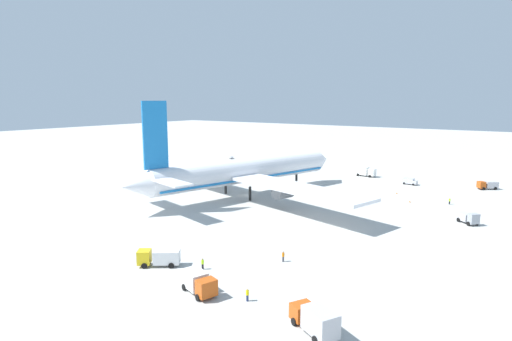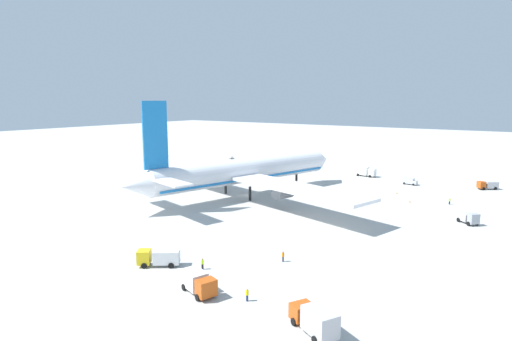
{
  "view_description": "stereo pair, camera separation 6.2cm",
  "coord_description": "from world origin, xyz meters",
  "px_view_note": "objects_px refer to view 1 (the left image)",
  "views": [
    {
      "loc": [
        -91.18,
        -66.42,
        25.9
      ],
      "look_at": [
        3.62,
        -0.94,
        6.44
      ],
      "focal_mm": 29.76,
      "sensor_mm": 36.0,
      "label": 1
    },
    {
      "loc": [
        -91.14,
        -66.47,
        25.9
      ],
      "look_at": [
        3.62,
        -0.94,
        6.44
      ],
      "focal_mm": 29.76,
      "sensor_mm": 36.0,
      "label": 2
    }
  ],
  "objects_px": {
    "ground_worker_1": "(247,295)",
    "ground_worker_2": "(203,264)",
    "service_van": "(410,181)",
    "baggage_cart_0": "(232,157)",
    "service_truck_5": "(198,282)",
    "traffic_cone_0": "(178,172)",
    "service_truck_2": "(488,185)",
    "airliner": "(242,171)",
    "service_truck_1": "(365,171)",
    "ground_worker_0": "(450,201)",
    "service_truck_4": "(159,257)",
    "traffic_cone_2": "(410,201)",
    "service_truck_3": "(468,218)",
    "traffic_cone_1": "(397,193)",
    "service_truck_0": "(315,319)",
    "ground_worker_3": "(283,256)"
  },
  "relations": [
    {
      "from": "ground_worker_1",
      "to": "ground_worker_2",
      "type": "height_order",
      "value": "ground_worker_2"
    },
    {
      "from": "service_van",
      "to": "baggage_cart_0",
      "type": "bearing_deg",
      "value": 80.35
    },
    {
      "from": "service_truck_5",
      "to": "traffic_cone_0",
      "type": "distance_m",
      "value": 97.16
    },
    {
      "from": "service_van",
      "to": "traffic_cone_0",
      "type": "height_order",
      "value": "service_van"
    },
    {
      "from": "service_truck_2",
      "to": "service_van",
      "type": "relative_size",
      "value": 1.26
    },
    {
      "from": "airliner",
      "to": "service_van",
      "type": "xyz_separation_m",
      "value": [
        41.93,
        -33.1,
        -5.71
      ]
    },
    {
      "from": "service_truck_1",
      "to": "service_truck_2",
      "type": "relative_size",
      "value": 1.24
    },
    {
      "from": "baggage_cart_0",
      "to": "ground_worker_0",
      "type": "xyz_separation_m",
      "value": [
        -33.46,
        -94.77,
        0.18
      ]
    },
    {
      "from": "airliner",
      "to": "service_truck_4",
      "type": "relative_size",
      "value": 12.65
    },
    {
      "from": "service_truck_4",
      "to": "service_truck_1",
      "type": "bearing_deg",
      "value": 1.0
    },
    {
      "from": "service_truck_4",
      "to": "service_van",
      "type": "distance_m",
      "value": 89.67
    },
    {
      "from": "traffic_cone_2",
      "to": "service_truck_5",
      "type": "bearing_deg",
      "value": 171.97
    },
    {
      "from": "service_truck_3",
      "to": "traffic_cone_1",
      "type": "height_order",
      "value": "service_truck_3"
    },
    {
      "from": "traffic_cone_1",
      "to": "traffic_cone_0",
      "type": "bearing_deg",
      "value": 97.32
    },
    {
      "from": "service_truck_3",
      "to": "service_van",
      "type": "distance_m",
      "value": 41.55
    },
    {
      "from": "service_truck_2",
      "to": "baggage_cart_0",
      "type": "relative_size",
      "value": 2.01
    },
    {
      "from": "service_truck_4",
      "to": "ground_worker_0",
      "type": "xyz_separation_m",
      "value": [
        68.56,
        -29.71,
        -0.62
      ]
    },
    {
      "from": "service_truck_2",
      "to": "traffic_cone_2",
      "type": "xyz_separation_m",
      "value": [
        -28.93,
        14.23,
        -1.07
      ]
    },
    {
      "from": "service_truck_5",
      "to": "ground_worker_2",
      "type": "relative_size",
      "value": 3.69
    },
    {
      "from": "service_truck_2",
      "to": "ground_worker_0",
      "type": "bearing_deg",
      "value": 167.63
    },
    {
      "from": "service_truck_2",
      "to": "service_truck_4",
      "type": "bearing_deg",
      "value": 159.42
    },
    {
      "from": "service_truck_1",
      "to": "service_truck_2",
      "type": "bearing_deg",
      "value": -90.5
    },
    {
      "from": "service_van",
      "to": "traffic_cone_1",
      "type": "distance_m",
      "value": 15.6
    },
    {
      "from": "service_truck_2",
      "to": "ground_worker_0",
      "type": "xyz_separation_m",
      "value": [
        -25.4,
        5.57,
        -0.51
      ]
    },
    {
      "from": "baggage_cart_0",
      "to": "traffic_cone_1",
      "type": "xyz_separation_m",
      "value": [
        -29.13,
        -80.52,
        -0.39
      ]
    },
    {
      "from": "ground_worker_0",
      "to": "ground_worker_1",
      "type": "xyz_separation_m",
      "value": [
        -70.21,
        11.46,
        0.04
      ]
    },
    {
      "from": "service_truck_4",
      "to": "traffic_cone_2",
      "type": "relative_size",
      "value": 11.7
    },
    {
      "from": "service_truck_2",
      "to": "ground_worker_2",
      "type": "relative_size",
      "value": 3.2
    },
    {
      "from": "baggage_cart_0",
      "to": "ground_worker_1",
      "type": "height_order",
      "value": "ground_worker_1"
    },
    {
      "from": "service_truck_1",
      "to": "traffic_cone_2",
      "type": "height_order",
      "value": "service_truck_1"
    },
    {
      "from": "service_truck_0",
      "to": "baggage_cart_0",
      "type": "xyz_separation_m",
      "value": [
        105.54,
        94.02,
        -1.01
      ]
    },
    {
      "from": "ground_worker_0",
      "to": "baggage_cart_0",
      "type": "bearing_deg",
      "value": 70.55
    },
    {
      "from": "service_truck_4",
      "to": "ground_worker_2",
      "type": "relative_size",
      "value": 3.68
    },
    {
      "from": "traffic_cone_0",
      "to": "ground_worker_2",
      "type": "bearing_deg",
      "value": -132.6
    },
    {
      "from": "service_van",
      "to": "ground_worker_0",
      "type": "distance_m",
      "value": 24.9
    },
    {
      "from": "ground_worker_0",
      "to": "traffic_cone_0",
      "type": "xyz_separation_m",
      "value": [
        -5.26,
        88.91,
        -0.56
      ]
    },
    {
      "from": "airliner",
      "to": "ground_worker_3",
      "type": "bearing_deg",
      "value": -135.39
    },
    {
      "from": "ground_worker_1",
      "to": "traffic_cone_2",
      "type": "xyz_separation_m",
      "value": [
        66.68,
        -2.8,
        -0.6
      ]
    },
    {
      "from": "traffic_cone_0",
      "to": "traffic_cone_1",
      "type": "distance_m",
      "value": 75.28
    },
    {
      "from": "service_truck_2",
      "to": "ground_worker_2",
      "type": "height_order",
      "value": "service_truck_2"
    },
    {
      "from": "service_van",
      "to": "ground_worker_1",
      "type": "distance_m",
      "value": 90.17
    },
    {
      "from": "service_truck_0",
      "to": "ground_worker_0",
      "type": "bearing_deg",
      "value": -0.59
    },
    {
      "from": "service_truck_2",
      "to": "service_truck_4",
      "type": "relative_size",
      "value": 0.87
    },
    {
      "from": "ground_worker_3",
      "to": "traffic_cone_0",
      "type": "bearing_deg",
      "value": 55.7
    },
    {
      "from": "service_truck_4",
      "to": "service_van",
      "type": "relative_size",
      "value": 1.45
    },
    {
      "from": "service_van",
      "to": "traffic_cone_1",
      "type": "bearing_deg",
      "value": -177.3
    },
    {
      "from": "service_truck_4",
      "to": "traffic_cone_0",
      "type": "relative_size",
      "value": 11.7
    },
    {
      "from": "service_van",
      "to": "traffic_cone_0",
      "type": "bearing_deg",
      "value": 108.79
    },
    {
      "from": "service_truck_0",
      "to": "ground_worker_1",
      "type": "bearing_deg",
      "value": 80.12
    },
    {
      "from": "service_truck_5",
      "to": "baggage_cart_0",
      "type": "distance_m",
      "value": 130.27
    }
  ]
}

